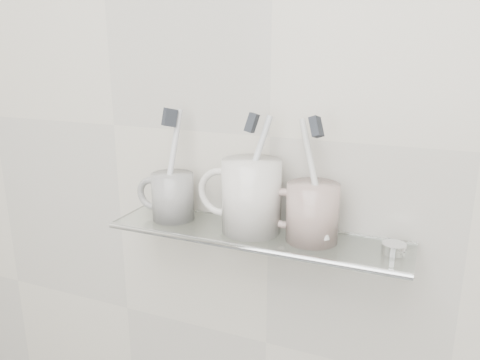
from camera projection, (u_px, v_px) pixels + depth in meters
The scene contains 18 objects.
wall_back at pixel (270, 137), 0.79m from camera, with size 2.50×2.50×0.00m, color beige.
shelf_glass at pixel (256, 235), 0.77m from camera, with size 0.50×0.12×0.01m, color silver.
shelf_rail at pixel (243, 248), 0.72m from camera, with size 0.01×0.01×0.50m, color silver.
bracket_left at pixel (162, 215), 0.90m from camera, with size 0.02×0.02×0.03m, color silver.
bracket_right at pixel (390, 250), 0.74m from camera, with size 0.02×0.02×0.03m, color silver.
mug_left at pixel (173, 196), 0.82m from camera, with size 0.07×0.07×0.08m, color silver.
mug_left_handle at pixel (152, 194), 0.84m from camera, with size 0.06×0.06×0.01m, color silver.
toothbrush_left at pixel (172, 164), 0.81m from camera, with size 0.01×0.01×0.19m, color silver.
bristles_left at pixel (170, 117), 0.79m from camera, with size 0.01×0.02×0.03m, color #23272D.
mug_center at pixel (251, 196), 0.76m from camera, with size 0.10×0.10×0.12m, color silver.
mug_center_handle at pixel (221, 192), 0.78m from camera, with size 0.08×0.08×0.01m, color silver.
toothbrush_center at pixel (252, 172), 0.75m from camera, with size 0.01×0.01×0.19m, color silver.
bristles_center at pixel (252, 123), 0.73m from camera, with size 0.01×0.02×0.03m, color #23272D.
mug_right at pixel (313, 212), 0.73m from camera, with size 0.08×0.08×0.09m, color silver.
mug_right_handle at pixel (284, 209), 0.75m from camera, with size 0.07×0.07×0.01m, color silver.
toothbrush_right at pixel (314, 179), 0.71m from camera, with size 0.01×0.01×0.19m, color beige.
bristles_right at pixel (316, 127), 0.69m from camera, with size 0.01×0.02×0.03m, color #23272D.
chrome_cap at pixel (394, 248), 0.69m from camera, with size 0.04×0.04×0.01m, color silver.
Camera 1 is at (0.26, 0.36, 1.39)m, focal length 35.00 mm.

